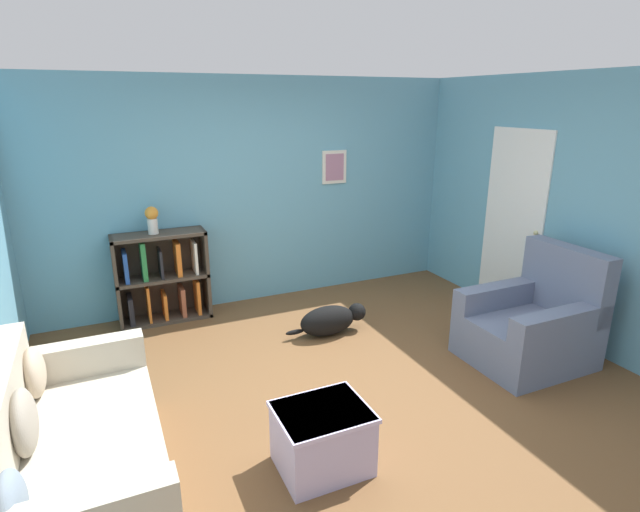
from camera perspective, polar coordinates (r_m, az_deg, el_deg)
name	(u,v)px	position (r m, az deg, el deg)	size (l,w,h in m)	color
ground_plane	(339,386)	(4.40, 2.22, -14.63)	(14.00, 14.00, 0.00)	brown
wall_back	(255,192)	(5.92, -7.44, 7.22)	(5.60, 0.13, 2.60)	#609EB7
wall_right	(573,211)	(5.50, 26.91, 4.61)	(0.16, 5.00, 2.60)	#609EB7
couch	(70,458)	(3.49, -26.66, -19.92)	(0.91, 1.76, 0.87)	#B7AD99
bookshelf	(162,278)	(5.70, -17.61, -2.42)	(0.97, 0.34, 0.99)	#42382D
recliner_chair	(533,324)	(5.05, 23.16, -7.20)	(1.03, 0.88, 1.06)	slate
coffee_table	(322,437)	(3.46, 0.27, -19.97)	(0.59, 0.49, 0.44)	#ADA3CC
dog	(330,320)	(5.20, 1.21, -7.30)	(0.88, 0.28, 0.31)	black
vase	(152,218)	(5.49, -18.65, 4.08)	(0.14, 0.14, 0.29)	silver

